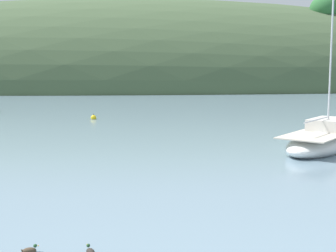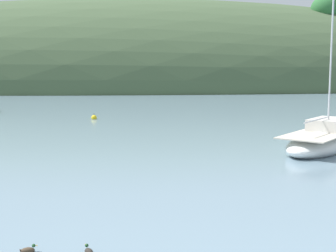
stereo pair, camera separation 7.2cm
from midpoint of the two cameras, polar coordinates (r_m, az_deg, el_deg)
The scene contains 5 objects.
far_shoreline_hill at distance 85.03m, azimuth -3.52°, elevation 4.44°, with size 150.00×36.00×32.27m.
sailboat_black_sloop at distance 27.54m, azimuth 17.55°, elevation -1.56°, with size 7.28×7.66×10.86m.
mooring_buoy_channel at distance 40.04m, azimuth -8.61°, elevation 0.96°, with size 0.44×0.44×0.54m.
duck_trailing at distance 12.92m, azimuth -15.80°, elevation -13.60°, with size 0.42×0.25×0.24m.
duck_lone_right at distance 12.54m, azimuth -9.08°, elevation -14.05°, with size 0.31×0.41×0.24m.
Camera 1 is at (-2.21, -5.98, 4.65)m, focal length 53.00 mm.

